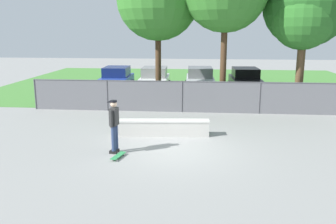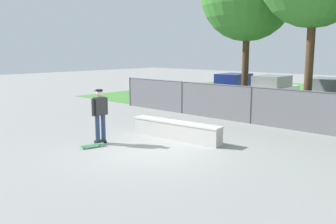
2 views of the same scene
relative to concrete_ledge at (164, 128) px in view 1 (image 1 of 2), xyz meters
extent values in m
plane|color=gray|center=(0.48, -1.63, -0.33)|extent=(80.00, 80.00, 0.00)
cube|color=#478438|center=(0.48, 14.58, -0.32)|extent=(27.55, 20.00, 0.02)
cube|color=#B7B5AD|center=(0.00, 0.00, -0.03)|extent=(3.58, 0.74, 0.59)
cube|color=silver|center=(0.00, 0.00, 0.29)|extent=(3.62, 0.78, 0.06)
cube|color=black|center=(-1.52, -2.29, -0.28)|extent=(0.27, 0.14, 0.10)
cube|color=black|center=(-1.49, -2.07, -0.28)|extent=(0.27, 0.14, 0.10)
cylinder|color=navy|center=(-1.49, -2.29, 0.21)|extent=(0.15, 0.15, 0.88)
cylinder|color=navy|center=(-1.46, -2.07, 0.21)|extent=(0.15, 0.15, 0.88)
cube|color=#2D2D2D|center=(-1.47, -2.18, 0.95)|extent=(0.27, 0.41, 0.60)
cylinder|color=#2D2D2D|center=(-1.50, -2.43, 0.93)|extent=(0.10, 0.10, 0.58)
cylinder|color=#2D2D2D|center=(-1.44, -1.93, 0.93)|extent=(0.10, 0.10, 0.58)
sphere|color=beige|center=(-1.47, -2.18, 1.38)|extent=(0.22, 0.22, 0.22)
cylinder|color=black|center=(-1.47, -2.18, 1.48)|extent=(0.23, 0.23, 0.06)
cube|color=black|center=(-1.60, -2.16, 1.46)|extent=(0.14, 0.21, 0.02)
cube|color=#2D8C4C|center=(-1.25, -2.69, -0.25)|extent=(0.38, 0.82, 0.02)
cube|color=#B2B2B7|center=(-1.19, -2.42, -0.27)|extent=(0.15, 0.09, 0.02)
cube|color=#B2B2B7|center=(-1.31, -2.95, -0.27)|extent=(0.15, 0.09, 0.02)
cylinder|color=silver|center=(-1.10, -2.44, -0.30)|extent=(0.04, 0.06, 0.05)
cylinder|color=silver|center=(-1.27, -2.40, -0.30)|extent=(0.04, 0.06, 0.05)
cylinder|color=silver|center=(-1.23, -2.97, -0.30)|extent=(0.04, 0.06, 0.05)
cylinder|color=silver|center=(-1.39, -2.93, -0.30)|extent=(0.04, 0.06, 0.05)
cylinder|color=#4C4C51|center=(-7.30, 4.28, 0.48)|extent=(0.07, 0.07, 1.61)
cylinder|color=#4C4C51|center=(-3.41, 4.28, 0.48)|extent=(0.07, 0.07, 1.61)
cylinder|color=#4C4C51|center=(0.48, 4.28, 0.48)|extent=(0.07, 0.07, 1.61)
cylinder|color=#4C4C51|center=(4.36, 4.28, 0.48)|extent=(0.07, 0.07, 1.61)
cylinder|color=#4C4C51|center=(0.48, 4.28, 1.26)|extent=(15.55, 0.05, 0.05)
cube|color=slate|center=(0.48, 4.28, 0.48)|extent=(15.55, 0.01, 1.61)
cylinder|color=#47301E|center=(-0.95, 6.08, 1.71)|extent=(0.32, 0.32, 4.08)
cylinder|color=#47301E|center=(2.55, 5.10, 1.92)|extent=(0.32, 0.32, 4.50)
cylinder|color=brown|center=(6.40, 5.15, 1.43)|extent=(0.32, 0.32, 3.52)
sphere|color=#286623|center=(6.40, 5.15, 4.36)|extent=(3.12, 3.12, 3.12)
cylinder|color=brown|center=(6.68, 5.84, 1.55)|extent=(0.32, 0.32, 3.76)
sphere|color=#21561E|center=(6.68, 5.84, 5.08)|extent=(4.39, 4.39, 4.39)
cube|color=#233D9E|center=(-4.32, 10.21, 0.34)|extent=(1.93, 4.25, 0.70)
cube|color=navy|center=(-4.33, 10.36, 1.01)|extent=(1.67, 2.15, 0.64)
cylinder|color=black|center=(-3.38, 8.93, -0.01)|extent=(0.24, 0.65, 0.64)
cylinder|color=black|center=(-5.18, 8.88, -0.01)|extent=(0.24, 0.65, 0.64)
cylinder|color=black|center=(-3.46, 11.54, -0.01)|extent=(0.24, 0.65, 0.64)
cylinder|color=black|center=(-5.26, 11.48, -0.01)|extent=(0.24, 0.65, 0.64)
cube|color=silver|center=(-1.72, 10.24, 0.34)|extent=(1.93, 4.25, 0.70)
cube|color=gray|center=(-1.72, 10.39, 1.01)|extent=(1.67, 2.15, 0.64)
cylinder|color=black|center=(-0.77, 8.96, -0.01)|extent=(0.24, 0.65, 0.64)
cylinder|color=black|center=(-2.57, 8.91, -0.01)|extent=(0.24, 0.65, 0.64)
cylinder|color=black|center=(-0.86, 11.57, -0.01)|extent=(0.24, 0.65, 0.64)
cylinder|color=black|center=(-2.66, 11.51, -0.01)|extent=(0.24, 0.65, 0.64)
cube|color=#B7BABF|center=(1.35, 10.40, 0.34)|extent=(1.93, 4.25, 0.70)
cube|color=slate|center=(1.35, 10.55, 1.01)|extent=(1.67, 2.15, 0.64)
cylinder|color=black|center=(2.29, 9.13, -0.01)|extent=(0.24, 0.65, 0.64)
cylinder|color=black|center=(0.49, 9.07, -0.01)|extent=(0.24, 0.65, 0.64)
cylinder|color=black|center=(2.21, 11.73, -0.01)|extent=(0.24, 0.65, 0.64)
cylinder|color=black|center=(0.41, 11.68, -0.01)|extent=(0.24, 0.65, 0.64)
cube|color=black|center=(4.36, 10.33, 0.34)|extent=(1.93, 4.25, 0.70)
cube|color=black|center=(4.35, 10.48, 1.01)|extent=(1.67, 2.15, 0.64)
cylinder|color=black|center=(5.30, 9.05, -0.01)|extent=(0.24, 0.65, 0.64)
cylinder|color=black|center=(3.50, 9.00, -0.01)|extent=(0.24, 0.65, 0.64)
cylinder|color=black|center=(5.21, 11.65, -0.01)|extent=(0.24, 0.65, 0.64)
cylinder|color=black|center=(3.42, 11.60, -0.01)|extent=(0.24, 0.65, 0.64)
camera|label=1|loc=(1.44, -13.78, 3.83)|focal=38.58mm
camera|label=2|loc=(8.48, -9.56, 2.79)|focal=39.51mm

